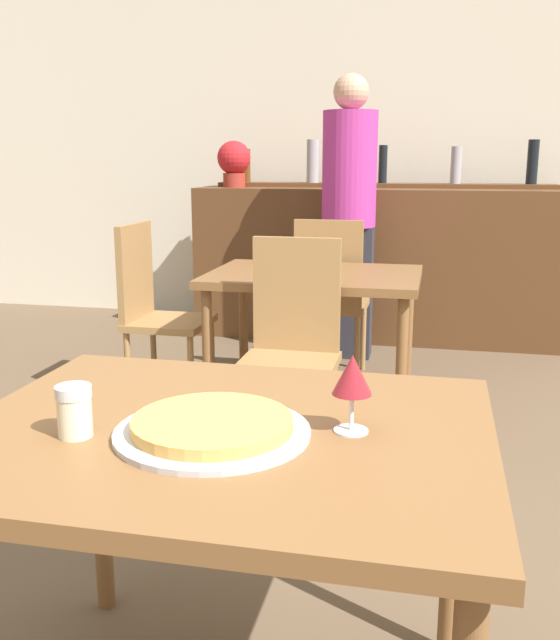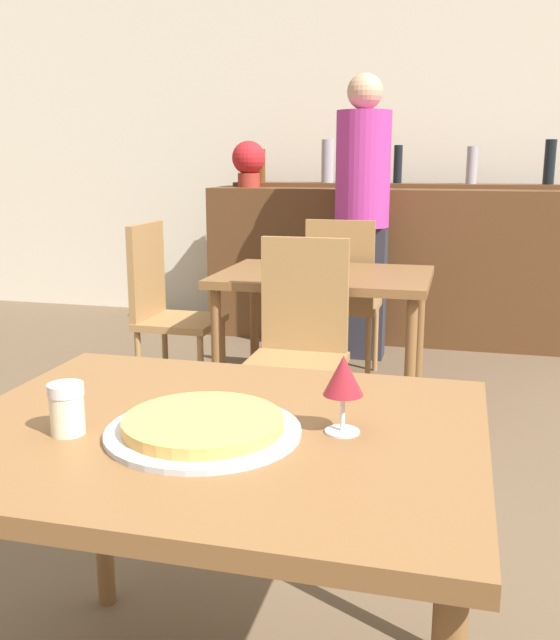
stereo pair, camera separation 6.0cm
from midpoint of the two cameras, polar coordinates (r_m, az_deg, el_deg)
The scene contains 13 objects.
wall_back at distance 5.61m, azimuth 10.13°, elevation 13.94°, with size 8.00×0.05×2.80m.
dining_table_near at distance 1.50m, azimuth -4.00°, elevation -11.18°, with size 1.08×0.87×0.74m.
dining_table_far at distance 3.52m, azimuth 4.04°, elevation 2.43°, with size 1.03×0.76×0.72m.
bar_counter at distance 5.16m, azimuth 9.32°, elevation 4.43°, with size 2.60×0.56×1.07m.
bar_back_shelf at distance 5.25m, azimuth 9.61°, elevation 11.10°, with size 2.39×0.24×0.34m.
chair_far_side_front at distance 3.02m, azimuth 2.15°, elevation -1.37°, with size 0.40×0.40×0.94m.
chair_far_side_back at distance 4.07m, azimuth 5.39°, elevation 2.27°, with size 0.40×0.40×0.94m.
chair_far_side_left at distance 3.78m, azimuth -8.75°, elevation 1.38°, with size 0.40×0.40×0.94m.
pizza_tray at distance 1.43m, azimuth -4.94°, elevation -8.49°, with size 0.39×0.39×0.04m.
cheese_shaker at distance 1.46m, azimuth -15.55°, elevation -6.84°, with size 0.07×0.07×0.10m.
person_standing at distance 4.56m, azimuth 6.96°, elevation 8.91°, with size 0.34×0.34×1.77m.
wine_glass at distance 1.41m, azimuth 6.31°, elevation -4.62°, with size 0.08×0.08×0.16m.
potted_plant at distance 5.26m, azimuth -2.19°, elevation 12.58°, with size 0.24×0.24×0.33m.
Camera 2 is at (0.47, -1.29, 1.27)m, focal length 40.00 mm.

